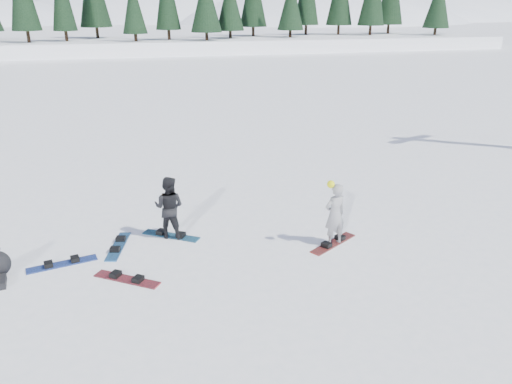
% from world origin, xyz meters
% --- Properties ---
extents(ground, '(420.00, 420.00, 0.00)m').
position_xyz_m(ground, '(0.00, 0.00, 0.00)').
color(ground, white).
rests_on(ground, ground).
extents(alpine_backdrop, '(412.50, 227.00, 53.20)m').
position_xyz_m(alpine_backdrop, '(-11.72, 189.17, -13.97)').
color(alpine_backdrop, white).
rests_on(alpine_backdrop, ground).
extents(snowboarder_woman, '(0.64, 0.49, 1.69)m').
position_xyz_m(snowboarder_woman, '(1.14, 0.27, 0.79)').
color(snowboarder_woman, gray).
rests_on(snowboarder_woman, ground).
extents(snowboarder_man, '(0.95, 0.87, 1.58)m').
position_xyz_m(snowboarder_man, '(-2.64, 1.70, 0.79)').
color(snowboarder_man, black).
rests_on(snowboarder_man, ground).
extents(snowboard_woman, '(1.42, 1.03, 0.03)m').
position_xyz_m(snowboard_woman, '(1.14, 0.27, 0.01)').
color(snowboard_woman, maroon).
rests_on(snowboard_woman, ground).
extents(snowboard_man, '(1.40, 1.07, 0.03)m').
position_xyz_m(snowboard_man, '(-2.64, 1.70, 0.01)').
color(snowboard_man, '#16577C').
rests_on(snowboard_man, ground).
extents(snowboard_loose_b, '(1.39, 1.09, 0.03)m').
position_xyz_m(snowboard_loose_b, '(-3.74, -0.21, 0.01)').
color(snowboard_loose_b, maroon).
rests_on(snowboard_loose_b, ground).
extents(snowboard_loose_c, '(1.53, 0.60, 0.03)m').
position_xyz_m(snowboard_loose_c, '(-5.14, 0.83, 0.01)').
color(snowboard_loose_c, '#1D3B9F').
rests_on(snowboard_loose_c, ground).
extents(snowboard_loose_a, '(0.62, 1.52, 0.03)m').
position_xyz_m(snowboard_loose_a, '(-3.92, 1.43, 0.01)').
color(snowboard_loose_a, '#1A5490').
rests_on(snowboard_loose_a, ground).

